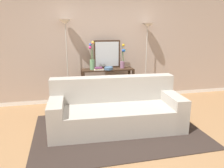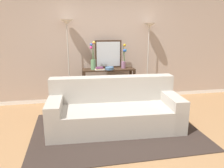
{
  "view_description": "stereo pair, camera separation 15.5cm",
  "coord_description": "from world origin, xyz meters",
  "px_view_note": "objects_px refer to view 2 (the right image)",
  "views": [
    {
      "loc": [
        -1.05,
        -3.19,
        1.76
      ],
      "look_at": [
        -0.07,
        1.03,
        0.65
      ],
      "focal_mm": 35.37,
      "sensor_mm": 36.0,
      "label": 1
    },
    {
      "loc": [
        -0.9,
        -3.22,
        1.76
      ],
      "look_at": [
        -0.07,
        1.03,
        0.65
      ],
      "focal_mm": 35.37,
      "sensor_mm": 36.0,
      "label": 2
    }
  ],
  "objects_px": {
    "console_table": "(109,80)",
    "wall_mirror": "(108,54)",
    "couch": "(114,111)",
    "fruit_bowl": "(109,68)",
    "book_stack": "(100,69)",
    "vase_short_flowers": "(124,60)",
    "book_row_under_console": "(97,102)",
    "floor_lamp_right": "(149,41)",
    "vase_tall_flowers": "(93,60)",
    "floor_lamp_left": "(67,39)"
  },
  "relations": [
    {
      "from": "console_table",
      "to": "book_stack",
      "type": "bearing_deg",
      "value": -154.13
    },
    {
      "from": "console_table",
      "to": "wall_mirror",
      "type": "relative_size",
      "value": 1.87
    },
    {
      "from": "floor_lamp_left",
      "to": "vase_tall_flowers",
      "type": "bearing_deg",
      "value": -17.38
    },
    {
      "from": "console_table",
      "to": "vase_tall_flowers",
      "type": "distance_m",
      "value": 0.61
    },
    {
      "from": "console_table",
      "to": "wall_mirror",
      "type": "distance_m",
      "value": 0.61
    },
    {
      "from": "vase_tall_flowers",
      "to": "book_stack",
      "type": "xyz_separation_m",
      "value": [
        0.14,
        -0.08,
        -0.2
      ]
    },
    {
      "from": "couch",
      "to": "floor_lamp_left",
      "type": "xyz_separation_m",
      "value": [
        -0.77,
        1.42,
        1.21
      ]
    },
    {
      "from": "console_table",
      "to": "fruit_bowl",
      "type": "relative_size",
      "value": 6.13
    },
    {
      "from": "couch",
      "to": "book_stack",
      "type": "relative_size",
      "value": 10.6
    },
    {
      "from": "vase_short_flowers",
      "to": "fruit_bowl",
      "type": "distance_m",
      "value": 0.41
    },
    {
      "from": "couch",
      "to": "book_row_under_console",
      "type": "xyz_separation_m",
      "value": [
        -0.15,
        1.27,
        -0.25
      ]
    },
    {
      "from": "floor_lamp_left",
      "to": "book_stack",
      "type": "relative_size",
      "value": 8.71
    },
    {
      "from": "wall_mirror",
      "to": "book_row_under_console",
      "type": "bearing_deg",
      "value": -152.83
    },
    {
      "from": "wall_mirror",
      "to": "book_stack",
      "type": "relative_size",
      "value": 2.88
    },
    {
      "from": "floor_lamp_right",
      "to": "vase_short_flowers",
      "type": "bearing_deg",
      "value": -167.64
    },
    {
      "from": "book_stack",
      "to": "console_table",
      "type": "bearing_deg",
      "value": 25.87
    },
    {
      "from": "console_table",
      "to": "floor_lamp_right",
      "type": "distance_m",
      "value": 1.34
    },
    {
      "from": "book_stack",
      "to": "book_row_under_console",
      "type": "height_order",
      "value": "book_stack"
    },
    {
      "from": "console_table",
      "to": "floor_lamp_right",
      "type": "bearing_deg",
      "value": 8.14
    },
    {
      "from": "fruit_bowl",
      "to": "floor_lamp_right",
      "type": "bearing_deg",
      "value": 14.33
    },
    {
      "from": "floor_lamp_right",
      "to": "vase_tall_flowers",
      "type": "xyz_separation_m",
      "value": [
        -1.35,
        -0.17,
        -0.39
      ]
    },
    {
      "from": "floor_lamp_right",
      "to": "wall_mirror",
      "type": "bearing_deg",
      "value": 179.57
    },
    {
      "from": "floor_lamp_left",
      "to": "book_row_under_console",
      "type": "height_order",
      "value": "floor_lamp_left"
    },
    {
      "from": "couch",
      "to": "book_row_under_console",
      "type": "distance_m",
      "value": 1.31
    },
    {
      "from": "wall_mirror",
      "to": "book_stack",
      "type": "bearing_deg",
      "value": -133.02
    },
    {
      "from": "couch",
      "to": "floor_lamp_right",
      "type": "bearing_deg",
      "value": 51.68
    },
    {
      "from": "wall_mirror",
      "to": "fruit_bowl",
      "type": "distance_m",
      "value": 0.39
    },
    {
      "from": "vase_short_flowers",
      "to": "floor_lamp_left",
      "type": "bearing_deg",
      "value": 173.68
    },
    {
      "from": "vase_short_flowers",
      "to": "fruit_bowl",
      "type": "xyz_separation_m",
      "value": [
        -0.36,
        -0.11,
        -0.17
      ]
    },
    {
      "from": "vase_tall_flowers",
      "to": "floor_lamp_left",
      "type": "bearing_deg",
      "value": 162.62
    },
    {
      "from": "book_row_under_console",
      "to": "couch",
      "type": "bearing_deg",
      "value": -83.27
    },
    {
      "from": "wall_mirror",
      "to": "fruit_bowl",
      "type": "relative_size",
      "value": 3.28
    },
    {
      "from": "floor_lamp_left",
      "to": "fruit_bowl",
      "type": "relative_size",
      "value": 9.91
    },
    {
      "from": "floor_lamp_right",
      "to": "wall_mirror",
      "type": "height_order",
      "value": "floor_lamp_right"
    },
    {
      "from": "console_table",
      "to": "vase_short_flowers",
      "type": "bearing_deg",
      "value": 0.51
    },
    {
      "from": "wall_mirror",
      "to": "book_row_under_console",
      "type": "distance_m",
      "value": 1.15
    },
    {
      "from": "floor_lamp_left",
      "to": "floor_lamp_right",
      "type": "height_order",
      "value": "floor_lamp_left"
    },
    {
      "from": "book_row_under_console",
      "to": "vase_short_flowers",
      "type": "bearing_deg",
      "value": 0.29
    },
    {
      "from": "floor_lamp_right",
      "to": "book_stack",
      "type": "xyz_separation_m",
      "value": [
        -1.22,
        -0.25,
        -0.59
      ]
    },
    {
      "from": "book_stack",
      "to": "book_row_under_console",
      "type": "xyz_separation_m",
      "value": [
        -0.05,
        0.11,
        -0.81
      ]
    },
    {
      "from": "couch",
      "to": "fruit_bowl",
      "type": "relative_size",
      "value": 12.05
    },
    {
      "from": "floor_lamp_left",
      "to": "vase_tall_flowers",
      "type": "relative_size",
      "value": 3.04
    },
    {
      "from": "couch",
      "to": "fruit_bowl",
      "type": "distance_m",
      "value": 1.3
    },
    {
      "from": "vase_short_flowers",
      "to": "fruit_bowl",
      "type": "bearing_deg",
      "value": -162.28
    },
    {
      "from": "wall_mirror",
      "to": "vase_tall_flowers",
      "type": "xyz_separation_m",
      "value": [
        -0.38,
        -0.18,
        -0.09
      ]
    },
    {
      "from": "vase_short_flowers",
      "to": "book_row_under_console",
      "type": "height_order",
      "value": "vase_short_flowers"
    },
    {
      "from": "floor_lamp_right",
      "to": "wall_mirror",
      "type": "relative_size",
      "value": 2.92
    },
    {
      "from": "console_table",
      "to": "vase_tall_flowers",
      "type": "bearing_deg",
      "value": -175.78
    },
    {
      "from": "floor_lamp_left",
      "to": "book_stack",
      "type": "xyz_separation_m",
      "value": [
        0.67,
        -0.25,
        -0.64
      ]
    },
    {
      "from": "book_stack",
      "to": "vase_tall_flowers",
      "type": "bearing_deg",
      "value": 149.1
    }
  ]
}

